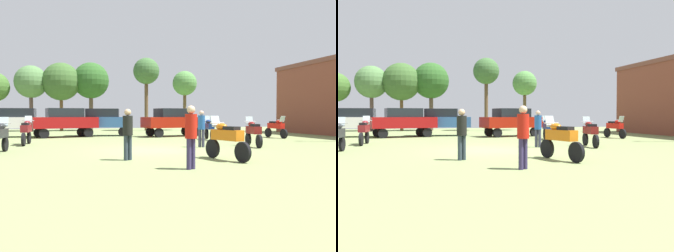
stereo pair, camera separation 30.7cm
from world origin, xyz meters
The scene contains 19 objects.
ground_plane centered at (0.00, 0.00, 0.01)m, with size 44.00×52.00×0.02m.
motorcycle_1 centered at (-6.15, 0.48, 0.73)m, with size 0.63×2.14×1.45m.
motorcycle_3 centered at (-5.57, 4.49, 0.75)m, with size 0.62×2.21×1.50m.
motorcycle_4 centered at (5.15, 0.39, 0.74)m, with size 0.68×2.13×1.46m.
motorcycle_5 centered at (1.69, -3.91, 0.76)m, with size 0.80×2.17×1.51m.
motorcycle_6 centered at (9.93, 5.81, 0.74)m, with size 0.62×2.25×1.47m.
motorcycle_8 centered at (4.94, 5.43, 0.75)m, with size 0.70×2.24×1.49m.
car_2 centered at (-1.03, 11.40, 1.19)m, with size 4.54×2.49×2.00m.
car_3 centered at (-3.72, 10.44, 1.19)m, with size 4.57×2.60×2.00m.
car_4 centered at (-6.90, 11.46, 1.19)m, with size 4.35×1.93×2.00m.
car_5 centered at (3.75, 9.33, 1.19)m, with size 4.57×2.62×2.00m.
person_1 centered at (-0.17, -5.55, 1.08)m, with size 0.46×0.46×1.80m.
person_2 centered at (-1.56, -3.09, 1.04)m, with size 0.46×0.46×1.74m.
person_3 centered at (2.61, 0.77, 1.04)m, with size 0.48×0.48×1.75m.
tree_4 centered at (-1.30, 20.53, 4.90)m, with size 3.53×3.53×6.68m.
tree_5 centered at (7.88, 18.95, 4.69)m, with size 2.46×2.46×5.98m.
tree_6 centered at (-6.83, 20.60, 4.64)m, with size 3.05×3.05×6.19m.
tree_7 centered at (3.97, 19.21, 5.77)m, with size 2.59×2.59×7.17m.
tree_8 centered at (-4.10, 20.30, 4.72)m, with size 3.60×3.60×6.52m.
Camera 1 is at (-3.51, -14.91, 1.56)m, focal length 37.69 mm.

